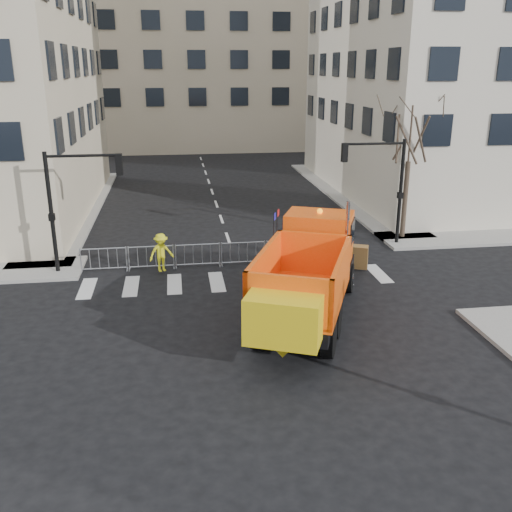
{
  "coord_description": "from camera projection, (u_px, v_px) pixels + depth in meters",
  "views": [
    {
      "loc": [
        -2.69,
        -17.28,
        8.76
      ],
      "look_at": [
        0.16,
        2.5,
        2.1
      ],
      "focal_mm": 40.0,
      "sensor_mm": 36.0,
      "label": 1
    }
  ],
  "objects": [
    {
      "name": "newspaper_box",
      "position": [
        294.0,
        243.0,
        27.41
      ],
      "size": [
        0.51,
        0.47,
        1.1
      ],
      "primitive_type": "cube",
      "rotation": [
        0.0,
        0.0,
        -0.16
      ],
      "color": "#A7140C",
      "rests_on": "sidewalk_back"
    },
    {
      "name": "ground",
      "position": [
        262.0,
        338.0,
        19.36
      ],
      "size": [
        120.0,
        120.0,
        0.0
      ],
      "primitive_type": "plane",
      "color": "black",
      "rests_on": "ground"
    },
    {
      "name": "street_tree",
      "position": [
        408.0,
        169.0,
        29.28
      ],
      "size": [
        3.0,
        3.0,
        7.5
      ],
      "primitive_type": null,
      "color": "#382B21",
      "rests_on": "ground"
    },
    {
      "name": "sidewalk_back",
      "position": [
        235.0,
        257.0,
        27.32
      ],
      "size": [
        64.0,
        5.0,
        0.15
      ],
      "primitive_type": "cube",
      "color": "gray",
      "rests_on": "ground"
    },
    {
      "name": "cop_c",
      "position": [
        328.0,
        248.0,
        26.25
      ],
      "size": [
        0.92,
        0.94,
        1.59
      ],
      "primitive_type": "imported",
      "rotation": [
        0.0,
        0.0,
        3.96
      ],
      "color": "black",
      "rests_on": "ground"
    },
    {
      "name": "cop_a",
      "position": [
        333.0,
        257.0,
        24.9
      ],
      "size": [
        0.63,
        0.44,
        1.65
      ],
      "primitive_type": "imported",
      "rotation": [
        0.0,
        0.0,
        3.21
      ],
      "color": "black",
      "rests_on": "ground"
    },
    {
      "name": "crowd_barriers",
      "position": [
        221.0,
        254.0,
        26.22
      ],
      "size": [
        12.6,
        0.6,
        1.1
      ],
      "primitive_type": null,
      "color": "#9EA0A5",
      "rests_on": "ground"
    },
    {
      "name": "traffic_light_left",
      "position": [
        52.0,
        215.0,
        24.47
      ],
      "size": [
        0.18,
        0.18,
        5.4
      ],
      "primitive_type": "cylinder",
      "color": "black",
      "rests_on": "ground"
    },
    {
      "name": "worker",
      "position": [
        161.0,
        252.0,
        24.96
      ],
      "size": [
        1.27,
        1.01,
        1.72
      ],
      "primitive_type": "imported",
      "rotation": [
        0.0,
        0.0,
        0.39
      ],
      "color": "yellow",
      "rests_on": "sidewalk_back"
    },
    {
      "name": "cop_b",
      "position": [
        305.0,
        254.0,
        25.43
      ],
      "size": [
        0.91,
        0.79,
        1.62
      ],
      "primitive_type": "imported",
      "rotation": [
        0.0,
        0.0,
        3.38
      ],
      "color": "black",
      "rests_on": "ground"
    },
    {
      "name": "plow_truck",
      "position": [
        308.0,
        272.0,
        20.18
      ],
      "size": [
        6.76,
        10.9,
        4.13
      ],
      "rotation": [
        0.0,
        0.0,
        1.17
      ],
      "color": "black",
      "rests_on": "ground"
    },
    {
      "name": "traffic_light_right",
      "position": [
        400.0,
        193.0,
        28.58
      ],
      "size": [
        0.18,
        0.18,
        5.4
      ],
      "primitive_type": "cylinder",
      "color": "black",
      "rests_on": "ground"
    },
    {
      "name": "building_far",
      "position": [
        192.0,
        36.0,
        64.39
      ],
      "size": [
        30.0,
        18.0,
        24.0
      ],
      "primitive_type": "cube",
      "color": "#BFB192",
      "rests_on": "ground"
    }
  ]
}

